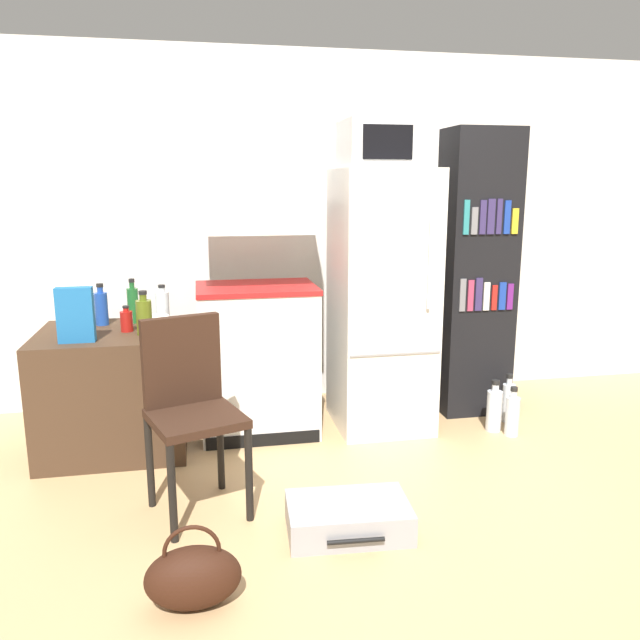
{
  "coord_description": "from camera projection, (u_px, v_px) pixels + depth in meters",
  "views": [
    {
      "loc": [
        -0.78,
        -2.47,
        1.55
      ],
      "look_at": [
        -0.13,
        0.85,
        0.81
      ],
      "focal_mm": 35.0,
      "sensor_mm": 36.0,
      "label": 1
    }
  ],
  "objects": [
    {
      "name": "bottle_blue_soda",
      "position": [
        101.0,
        308.0,
        3.77
      ],
      "size": [
        0.08,
        0.08,
        0.25
      ],
      "color": "#1E47A3",
      "rests_on": "side_table"
    },
    {
      "name": "bottle_green_tall",
      "position": [
        133.0,
        304.0,
        3.83
      ],
      "size": [
        0.07,
        0.07,
        0.27
      ],
      "color": "#1E6028",
      "rests_on": "side_table"
    },
    {
      "name": "water_bottle_middle",
      "position": [
        512.0,
        415.0,
        3.91
      ],
      "size": [
        0.09,
        0.09,
        0.32
      ],
      "color": "silver",
      "rests_on": "ground_plane"
    },
    {
      "name": "bottle_milk_white",
      "position": [
        67.0,
        320.0,
        3.57
      ],
      "size": [
        0.08,
        0.08,
        0.19
      ],
      "color": "white",
      "rests_on": "side_table"
    },
    {
      "name": "handbag",
      "position": [
        193.0,
        577.0,
        2.32
      ],
      "size": [
        0.36,
        0.2,
        0.33
      ],
      "color": "#33190F",
      "rests_on": "ground_plane"
    },
    {
      "name": "ground_plane",
      "position": [
        383.0,
        531.0,
        2.85
      ],
      "size": [
        24.0,
        24.0,
        0.0
      ],
      "primitive_type": "plane",
      "color": "tan"
    },
    {
      "name": "refrigerator",
      "position": [
        381.0,
        301.0,
        3.97
      ],
      "size": [
        0.59,
        0.65,
        1.65
      ],
      "color": "silver",
      "rests_on": "ground_plane"
    },
    {
      "name": "bookshelf",
      "position": [
        476.0,
        275.0,
        4.21
      ],
      "size": [
        0.46,
        0.36,
        1.91
      ],
      "color": "black",
      "rests_on": "ground_plane"
    },
    {
      "name": "water_bottle_front",
      "position": [
        508.0,
        401.0,
        4.15
      ],
      "size": [
        0.08,
        0.08,
        0.33
      ],
      "color": "silver",
      "rests_on": "ground_plane"
    },
    {
      "name": "wall_back",
      "position": [
        334.0,
        230.0,
        4.54
      ],
      "size": [
        6.4,
        0.1,
        2.46
      ],
      "color": "white",
      "rests_on": "ground_plane"
    },
    {
      "name": "side_table",
      "position": [
        114.0,
        390.0,
        3.71
      ],
      "size": [
        0.82,
        0.74,
        0.71
      ],
      "color": "#422D1E",
      "rests_on": "ground_plane"
    },
    {
      "name": "bottle_clear_short",
      "position": [
        162.0,
        304.0,
        3.96
      ],
      "size": [
        0.08,
        0.08,
        0.22
      ],
      "color": "silver",
      "rests_on": "side_table"
    },
    {
      "name": "bowl",
      "position": [
        156.0,
        319.0,
        3.84
      ],
      "size": [
        0.16,
        0.16,
        0.04
      ],
      "color": "silver",
      "rests_on": "side_table"
    },
    {
      "name": "kitchen_hutch",
      "position": [
        256.0,
        292.0,
        3.85
      ],
      "size": [
        0.73,
        0.56,
        1.94
      ],
      "color": "silver",
      "rests_on": "ground_plane"
    },
    {
      "name": "bottle_olive_oil",
      "position": [
        144.0,
        316.0,
        3.53
      ],
      "size": [
        0.09,
        0.09,
        0.25
      ],
      "color": "#566619",
      "rests_on": "side_table"
    },
    {
      "name": "chair",
      "position": [
        189.0,
        397.0,
        2.97
      ],
      "size": [
        0.51,
        0.51,
        0.94
      ],
      "rotation": [
        0.0,
        0.0,
        0.33
      ],
      "color": "black",
      "rests_on": "ground_plane"
    },
    {
      "name": "bottle_ketchup_red",
      "position": [
        127.0,
        321.0,
        3.61
      ],
      "size": [
        0.07,
        0.07,
        0.15
      ],
      "color": "#AD1914",
      "rests_on": "side_table"
    },
    {
      "name": "microwave",
      "position": [
        385.0,
        144.0,
        3.77
      ],
      "size": [
        0.51,
        0.43,
        0.28
      ],
      "color": "silver",
      "rests_on": "refrigerator"
    },
    {
      "name": "cereal_box",
      "position": [
        75.0,
        315.0,
        3.35
      ],
      "size": [
        0.19,
        0.07,
        0.3
      ],
      "color": "#1E66A8",
      "rests_on": "side_table"
    },
    {
      "name": "suitcase_large_flat",
      "position": [
        348.0,
        517.0,
        2.83
      ],
      "size": [
        0.57,
        0.4,
        0.14
      ],
      "rotation": [
        0.0,
        0.0,
        -0.06
      ],
      "color": "#99999E",
      "rests_on": "ground_plane"
    },
    {
      "name": "water_bottle_back",
      "position": [
        494.0,
        409.0,
        3.99
      ],
      "size": [
        0.1,
        0.1,
        0.34
      ],
      "color": "silver",
      "rests_on": "ground_plane"
    }
  ]
}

